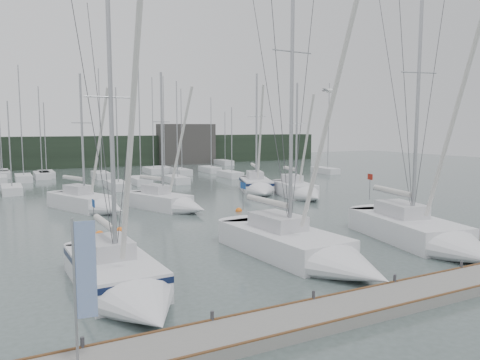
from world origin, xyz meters
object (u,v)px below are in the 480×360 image
sailboat_mid_d (258,187)px  buoy_b (239,211)px  buoy_c (100,235)px  sailboat_near_right (433,238)px  dock_banner (82,278)px  sailboat_mid_b (93,204)px  sailboat_mid_e (301,192)px  buoy_a (120,231)px  sailboat_near_center (313,253)px  sailboat_mid_c (172,203)px  sailboat_near_left (125,284)px

sailboat_mid_d → buoy_b: sailboat_mid_d is taller
buoy_c → buoy_b: bearing=16.3°
sailboat_near_right → sailboat_mid_d: 22.90m
buoy_b → dock_banner: (-14.84, -19.65, 2.68)m
sailboat_mid_b → sailboat_mid_d: size_ratio=0.90×
buoy_c → dock_banner: dock_banner is taller
sailboat_mid_b → buoy_b: sailboat_mid_b is taller
sailboat_near_right → sailboat_mid_e: size_ratio=1.42×
sailboat_near_right → sailboat_mid_e: sailboat_near_right is taller
sailboat_mid_b → sailboat_mid_e: size_ratio=1.00×
sailboat_mid_d → sailboat_mid_e: 4.93m
sailboat_mid_d → buoy_a: size_ratio=26.73×
sailboat_near_right → dock_banner: size_ratio=4.18×
sailboat_near_center → sailboat_mid_c: (-1.07, 16.99, -0.02)m
sailboat_mid_e → buoy_c: sailboat_mid_e is taller
sailboat_mid_e → sailboat_near_right: bearing=-92.9°
sailboat_near_left → sailboat_near_center: 9.05m
dock_banner → sailboat_near_right: bearing=21.7°
buoy_c → sailboat_mid_c: bearing=41.4°
sailboat_mid_e → dock_banner: size_ratio=2.95×
dock_banner → sailboat_near_center: bearing=32.8°
sailboat_mid_d → buoy_c: (-17.52, -11.12, -0.62)m
buoy_b → dock_banner: dock_banner is taller
sailboat_mid_d → dock_banner: size_ratio=3.27×
sailboat_mid_c → buoy_c: size_ratio=20.60×
sailboat_near_left → buoy_b: 19.21m
sailboat_mid_d → buoy_b: size_ratio=23.70×
sailboat_mid_b → buoy_a: size_ratio=24.15×
sailboat_near_left → buoy_a: (2.62, 11.93, -0.58)m
sailboat_near_right → dock_banner: 19.52m
sailboat_mid_b → sailboat_mid_c: size_ratio=0.99×
sailboat_near_center → buoy_c: 13.54m
sailboat_mid_e → buoy_a: size_ratio=24.10×
sailboat_mid_e → buoy_b: bearing=-148.1°
sailboat_mid_c → sailboat_mid_e: bearing=-19.5°
sailboat_near_right → buoy_b: sailboat_near_right is taller
sailboat_near_right → dock_banner: bearing=-155.1°
sailboat_mid_c → buoy_a: sailboat_mid_c is taller
sailboat_mid_e → dock_banner: (-23.01, -22.94, 2.10)m
sailboat_mid_c → sailboat_mid_d: sailboat_mid_d is taller
sailboat_near_center → sailboat_mid_c: size_ratio=1.51×
sailboat_near_center → sailboat_near_right: size_ratio=1.07×
sailboat_near_center → buoy_a: bearing=114.5°
sailboat_near_center → sailboat_mid_c: 17.03m
sailboat_mid_b → buoy_b: bearing=-49.9°
sailboat_mid_c → sailboat_mid_e: sailboat_mid_c is taller
buoy_b → buoy_c: size_ratio=0.96×
sailboat_near_right → sailboat_near_left: bearing=-170.5°
sailboat_mid_d → sailboat_near_left: bearing=-109.2°
sailboat_near_center → sailboat_near_left: bearing=177.1°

